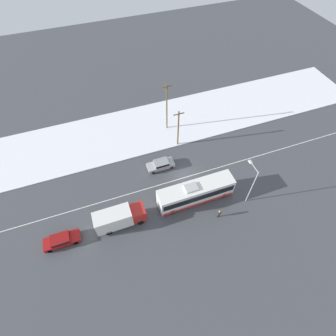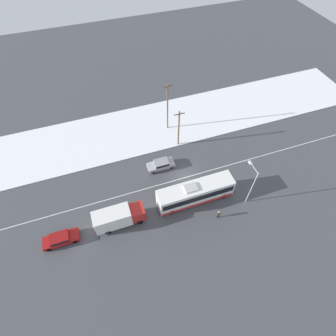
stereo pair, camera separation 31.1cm
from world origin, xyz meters
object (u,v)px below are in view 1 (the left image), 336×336
Objects in this scene: parked_car_near_truck at (61,240)px; pedestrian_at_stop at (219,213)px; sedan_car at (161,164)px; box_truck at (119,218)px; streetlamp at (252,181)px; utility_pole_snowlot at (167,107)px; city_bus at (196,193)px; utility_pole_roadside at (178,128)px.

parked_car_near_truck is 21.55m from pedestrian_at_stop.
box_truck is at bearing 41.49° from sedan_car.
utility_pole_snowlot reaches higher than streetlamp.
city_bus is 2.54× the size of sedan_car.
box_truck is at bearing -128.21° from utility_pole_snowlot.
utility_pole_roadside is (1.56, 11.25, 2.11)m from city_bus.
box_truck is 13.87m from pedestrian_at_stop.
utility_pole_roadside is at bearing 111.82° from streetlamp.
city_bus is 4.38m from pedestrian_at_stop.
city_bus is at bearing 0.74° from parked_car_near_truck.
sedan_car is (8.53, 7.55, -0.95)m from box_truck.
box_truck is 18.74m from streetlamp.
sedan_car is 12.22m from pedestrian_at_stop.
city_bus is 1.18× the size of utility_pole_snowlot.
streetlamp reaches higher than city_bus.
pedestrian_at_stop reaches higher than sedan_car.
pedestrian_at_stop is at bearing -88.39° from utility_pole_roadside.
utility_pole_snowlot is at bearing 51.79° from box_truck.
parked_car_near_truck is at bearing 175.31° from streetlamp.
sedan_car is 18.11m from parked_car_near_truck.
parked_car_near_truck is at bearing -141.91° from utility_pole_snowlot.
sedan_car is 0.95× the size of parked_car_near_truck.
box_truck is 7.95m from parked_car_near_truck.
city_bus is at bearing 111.04° from sedan_car.
streetlamp reaches higher than box_truck.
sedan_car is at bearing 41.49° from box_truck.
streetlamp is 14.72m from utility_pole_roadside.
pedestrian_at_stop is 0.23× the size of utility_pole_roadside.
sedan_car is at bearing 111.04° from city_bus.
sedan_car is 6.62m from utility_pole_roadside.
pedestrian_at_stop is at bearing -9.60° from parked_car_near_truck.
city_bus is 7.92m from streetlamp.
city_bus reaches higher than sedan_car.
box_truck is at bearing -138.58° from utility_pole_roadside.
utility_pole_roadside is (20.82, 11.50, 3.10)m from parked_car_near_truck.
utility_pole_snowlot reaches higher than utility_pole_roadside.
box_truck is 0.73× the size of utility_pole_snowlot.
box_truck reaches higher than sedan_car.
utility_pole_roadside is (4.40, 3.86, 3.09)m from sedan_car.
city_bus reaches higher than pedestrian_at_stop.
parked_car_near_truck is at bearing 170.40° from pedestrian_at_stop.
streetlamp is (9.87, -9.79, 3.72)m from sedan_car.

